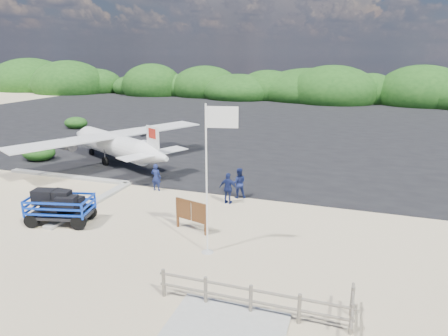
# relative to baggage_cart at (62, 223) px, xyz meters

# --- Properties ---
(ground) EXTENTS (160.00, 160.00, 0.00)m
(ground) POSITION_rel_baggage_cart_xyz_m (4.37, 1.14, 0.00)
(ground) COLOR beige
(asphalt_apron) EXTENTS (90.00, 50.00, 0.04)m
(asphalt_apron) POSITION_rel_baggage_cart_xyz_m (4.37, 31.14, 0.00)
(asphalt_apron) COLOR #B2B2B2
(asphalt_apron) RESTS_ON ground
(lagoon) EXTENTS (9.00, 7.00, 0.40)m
(lagoon) POSITION_rel_baggage_cart_xyz_m (-4.63, 2.64, 0.00)
(lagoon) COLOR #B2B2B2
(lagoon) RESTS_ON ground
(walkway_pad) EXTENTS (3.50, 2.50, 0.10)m
(walkway_pad) POSITION_rel_baggage_cart_xyz_m (9.87, -4.86, 0.00)
(walkway_pad) COLOR #B2B2B2
(walkway_pad) RESTS_ON ground
(vegetation_band) EXTENTS (124.00, 8.00, 4.40)m
(vegetation_band) POSITION_rel_baggage_cart_xyz_m (4.37, 56.14, 0.00)
(vegetation_band) COLOR #B2B2B2
(vegetation_band) RESTS_ON ground
(fence) EXTENTS (6.40, 2.00, 1.10)m
(fence) POSITION_rel_baggage_cart_xyz_m (10.37, -3.86, 0.00)
(fence) COLOR #B2B2B2
(fence) RESTS_ON ground
(baggage_cart) EXTENTS (3.49, 2.47, 1.59)m
(baggage_cart) POSITION_rel_baggage_cart_xyz_m (0.00, 0.00, 0.00)
(baggage_cart) COLOR #0D39CA
(baggage_cart) RESTS_ON ground
(flagpole) EXTENTS (1.30, 0.75, 6.09)m
(flagpole) POSITION_rel_baggage_cart_xyz_m (7.67, -0.52, 0.00)
(flagpole) COLOR white
(flagpole) RESTS_ON ground
(signboard) EXTENTS (1.81, 0.65, 1.51)m
(signboard) POSITION_rel_baggage_cart_xyz_m (6.25, 1.16, 0.00)
(signboard) COLOR brown
(signboard) RESTS_ON ground
(crew_a) EXTENTS (0.62, 0.43, 1.63)m
(crew_a) POSITION_rel_baggage_cart_xyz_m (2.10, 5.70, 0.82)
(crew_a) COLOR navy
(crew_a) RESTS_ON ground
(crew_b) EXTENTS (1.01, 0.90, 1.74)m
(crew_b) POSITION_rel_baggage_cart_xyz_m (7.07, 6.06, 0.87)
(crew_b) COLOR navy
(crew_b) RESTS_ON ground
(crew_c) EXTENTS (1.04, 0.50, 1.73)m
(crew_c) POSITION_rel_baggage_cart_xyz_m (6.80, 5.00, 0.86)
(crew_c) COLOR navy
(crew_c) RESTS_ON ground
(aircraft_large) EXTENTS (19.71, 19.71, 4.39)m
(aircraft_large) POSITION_rel_baggage_cart_xyz_m (18.63, 21.94, 0.00)
(aircraft_large) COLOR #B2B2B2
(aircraft_large) RESTS_ON ground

